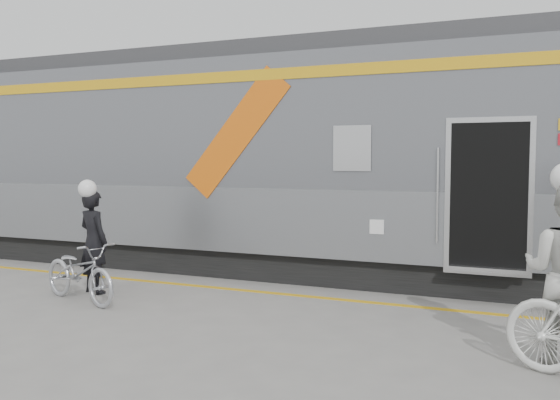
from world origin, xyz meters
The scene contains 6 objects.
ground centered at (0.00, 0.00, 0.00)m, with size 90.00×90.00×0.00m, color slate.
train centered at (-0.13, 4.19, 2.05)m, with size 24.00×3.17×4.10m.
safety_strip centered at (0.00, 2.15, 0.00)m, with size 24.00×0.12×0.01m, color gold.
man centered at (-3.63, 1.12, 0.81)m, with size 0.59×0.39×1.61m, color black.
bicycle_left centered at (-3.43, 0.57, 0.44)m, with size 0.59×1.69×0.89m, color #B5B7BD.
helmet_man centered at (-3.63, 1.12, 1.75)m, with size 0.28×0.28×0.28m, color white.
Camera 1 is at (2.57, -6.17, 2.09)m, focal length 38.00 mm.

